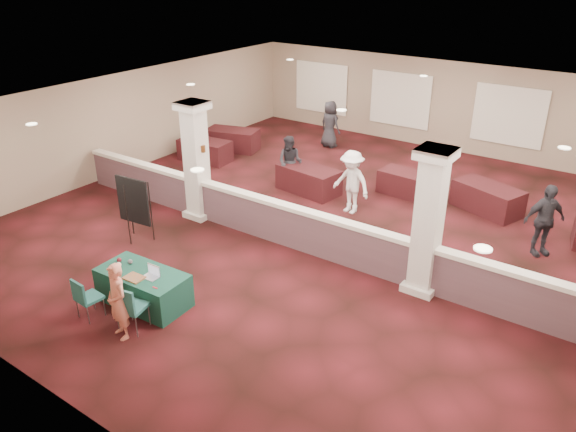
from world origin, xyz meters
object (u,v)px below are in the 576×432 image
Objects in this scene: conf_chair_main at (129,305)px; attendee_a at (290,162)px; far_table_back_right at (487,198)px; attendee_d at (330,124)px; conf_chair_side at (85,296)px; near_table at (144,288)px; easel_board at (133,201)px; far_table_back_left at (232,140)px; far_table_front_left at (205,150)px; woman at (118,301)px; attendee_b at (351,182)px; far_table_back_center at (408,184)px; attendee_c at (544,220)px; far_table_front_center at (309,180)px.

attendee_a is at bearing 89.11° from conf_chair_main.
attendee_d is (-6.63, 2.41, 0.48)m from far_table_back_right.
near_table is at bearing 67.91° from conf_chair_side.
conf_chair_side is (-1.04, -0.22, -0.07)m from conf_chair_main.
far_table_back_left is at bearing 105.82° from easel_board.
woman is at bearing -56.40° from far_table_front_left.
attendee_d is at bearing 91.58° from attendee_a.
attendee_a is at bearing 116.37° from attendee_d.
woman is 11.20m from far_table_back_left.
near_table is 1.02× the size of far_table_back_left.
attendee_b is (0.73, 7.23, 0.30)m from conf_chair_main.
woman is 12.42m from attendee_d.
near_table is 1.17× the size of attendee_a.
far_table_back_left is 1.04× the size of attendee_b.
far_table_back_center is (7.08, -0.25, -0.03)m from far_table_back_left.
near_table is 1.13× the size of easel_board.
conf_chair_main is at bearing -112.00° from far_table_back_right.
attendee_d is (0.05, 9.27, -0.21)m from easel_board.
attendee_c is 1.04× the size of attendee_d.
attendee_d is (-1.09, 4.14, 0.05)m from attendee_a.
far_table_front_center is at bearing 91.34° from near_table.
near_table is at bearing -55.47° from far_table_front_left.
easel_board is 9.60m from far_table_back_right.
far_table_back_left is (-5.54, 9.56, -0.22)m from conf_chair_main.
near_table is 1.00× the size of far_table_front_center.
attendee_d is (-4.34, 2.60, 0.51)m from far_table_back_center.
woman is 0.86× the size of attendee_c.
far_table_back_right is (4.88, 9.72, -0.15)m from conf_chair_side.
near_table is 1.06× the size of attendee_b.
far_table_back_left is (-5.50, 9.75, -0.39)m from woman.
easel_board is at bearing -109.22° from far_table_front_center.
conf_chair_main is 0.54× the size of far_table_back_right.
attendee_c reaches higher than near_table.
attendee_c is (5.68, 7.94, 0.12)m from woman.
woman is 7.47m from attendee_b.
conf_chair_side is 0.50× the size of attendee_c.
far_table_back_right is 1.08× the size of attendee_d.
attendee_a is at bearing 176.28° from attendee_b.
far_table_front_center is at bearing -10.80° from attendee_a.
conf_chair_main is 10.25m from far_table_back_right.
far_table_back_left is at bearing 133.99° from woman.
far_table_back_right is 2.58m from attendee_c.
far_table_back_center is at bearing 30.28° from far_table_front_center.
conf_chair_main is at bearing -59.92° from far_table_back_left.
woman is (-0.04, -0.20, 0.18)m from conf_chair_main.
conf_chair_side is 0.55× the size of attendee_a.
far_table_front_left is at bearing -178.91° from attendee_b.
far_table_front_center is 1.06× the size of attendee_b.
attendee_c is (7.35, -0.03, 0.08)m from attendee_a.
attendee_b is 4.94m from attendee_c.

